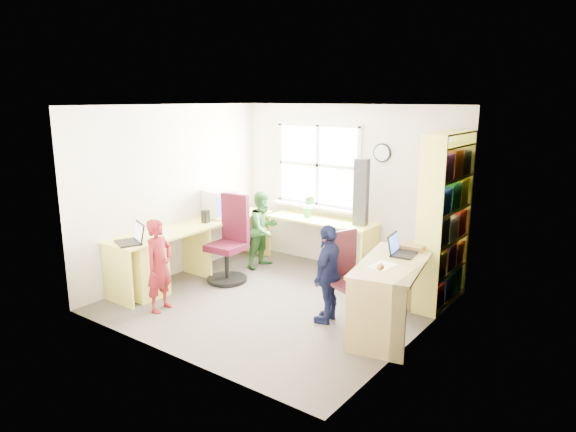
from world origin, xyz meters
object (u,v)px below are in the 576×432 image
(crt_monitor, at_px, (219,204))
(person_red, at_px, (159,265))
(l_desk, at_px, (186,253))
(person_green, at_px, (264,229))
(swivel_chair, at_px, (230,244))
(laptop_left, at_px, (133,238))
(wooden_chair, at_px, (347,275))
(potted_plant, at_px, (309,207))
(laptop_right, at_px, (400,250))
(right_desk, at_px, (392,281))
(cd_tower, at_px, (361,192))
(bookshelf, at_px, (444,224))
(person_navy, at_px, (329,274))

(crt_monitor, xyz_separation_m, person_red, (0.58, -1.64, -0.40))
(l_desk, height_order, person_green, person_green)
(swivel_chair, relative_size, crt_monitor, 2.44)
(laptop_left, bearing_deg, wooden_chair, 45.00)
(person_green, bearing_deg, person_red, -175.66)
(potted_plant, height_order, person_green, person_green)
(l_desk, bearing_deg, laptop_right, 13.12)
(right_desk, bearing_deg, laptop_left, -171.00)
(swivel_chair, bearing_deg, cd_tower, 37.07)
(laptop_left, bearing_deg, person_green, 100.18)
(l_desk, distance_m, bookshelf, 3.35)
(wooden_chair, bearing_deg, person_red, -129.77)
(right_desk, relative_size, bookshelf, 0.70)
(bookshelf, height_order, cd_tower, bookshelf)
(right_desk, distance_m, person_red, 2.70)
(bookshelf, distance_m, wooden_chair, 1.42)
(swivel_chair, bearing_deg, person_navy, -15.43)
(wooden_chair, relative_size, person_navy, 0.92)
(person_red, bearing_deg, cd_tower, -38.51)
(person_green, bearing_deg, laptop_left, 170.62)
(cd_tower, relative_size, person_navy, 0.82)
(right_desk, xyz_separation_m, laptop_left, (-2.95, -1.10, 0.23))
(wooden_chair, height_order, laptop_left, wooden_chair)
(swivel_chair, bearing_deg, person_red, -92.47)
(potted_plant, relative_size, person_navy, 0.29)
(potted_plant, bearing_deg, wooden_chair, -43.75)
(wooden_chair, distance_m, laptop_left, 2.65)
(swivel_chair, height_order, wooden_chair, swivel_chair)
(person_navy, bearing_deg, laptop_right, 117.79)
(bookshelf, relative_size, crt_monitor, 4.31)
(person_red, bearing_deg, laptop_left, 78.47)
(right_desk, xyz_separation_m, wooden_chair, (-0.51, -0.09, -0.01))
(laptop_left, distance_m, person_red, 0.55)
(potted_plant, height_order, person_navy, person_navy)
(potted_plant, bearing_deg, laptop_right, -28.50)
(bookshelf, bearing_deg, potted_plant, 174.03)
(right_desk, xyz_separation_m, cd_tower, (-1.14, 1.37, 0.64))
(right_desk, height_order, potted_plant, potted_plant)
(crt_monitor, xyz_separation_m, potted_plant, (1.06, 0.79, -0.04))
(person_green, distance_m, person_navy, 2.12)
(l_desk, relative_size, laptop_left, 6.59)
(cd_tower, bearing_deg, laptop_left, -137.93)
(wooden_chair, distance_m, crt_monitor, 2.64)
(crt_monitor, distance_m, cd_tower, 2.09)
(wooden_chair, xyz_separation_m, person_green, (-2.00, 0.99, 0.01))
(laptop_right, bearing_deg, swivel_chair, 84.69)
(person_navy, bearing_deg, person_green, -129.19)
(bookshelf, relative_size, person_red, 1.89)
(l_desk, distance_m, person_green, 1.31)
(crt_monitor, bearing_deg, person_green, 48.62)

